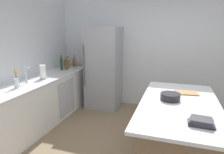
% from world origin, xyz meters
% --- Properties ---
extents(wall_rear, '(6.00, 0.10, 2.60)m').
position_xyz_m(wall_rear, '(0.00, 2.25, 1.30)').
color(wall_rear, silver).
rests_on(wall_rear, ground_plane).
extents(counter_run_left, '(0.69, 2.97, 0.92)m').
position_xyz_m(counter_run_left, '(-2.07, 0.63, 0.46)').
color(counter_run_left, silver).
rests_on(counter_run_left, ground_plane).
extents(kitchen_island, '(1.02, 1.95, 0.90)m').
position_xyz_m(kitchen_island, '(0.50, 0.16, 0.46)').
color(kitchen_island, '#7A6047').
rests_on(kitchen_island, ground_plane).
extents(refrigerator, '(0.76, 0.72, 1.91)m').
position_xyz_m(refrigerator, '(-1.21, 1.86, 0.95)').
color(refrigerator, '#93969B').
rests_on(refrigerator, ground_plane).
extents(sink_faucet, '(0.15, 0.05, 0.30)m').
position_xyz_m(sink_faucet, '(-2.12, 0.32, 1.07)').
color(sink_faucet, silver).
rests_on(sink_faucet, counter_run_left).
extents(flower_vase, '(0.08, 0.08, 0.33)m').
position_xyz_m(flower_vase, '(-2.04, 0.00, 1.02)').
color(flower_vase, silver).
rests_on(flower_vase, counter_run_left).
extents(paper_towel_roll, '(0.14, 0.14, 0.31)m').
position_xyz_m(paper_towel_roll, '(-2.01, 0.65, 1.05)').
color(paper_towel_roll, gray).
rests_on(paper_towel_roll, counter_run_left).
extents(hot_sauce_bottle, '(0.05, 0.05, 0.23)m').
position_xyz_m(hot_sauce_bottle, '(-2.09, 2.00, 1.01)').
color(hot_sauce_bottle, red).
rests_on(hot_sauce_bottle, counter_run_left).
extents(vinegar_bottle, '(0.05, 0.05, 0.31)m').
position_xyz_m(vinegar_bottle, '(-2.00, 1.90, 1.04)').
color(vinegar_bottle, '#994C23').
rests_on(vinegar_bottle, counter_run_left).
extents(olive_oil_bottle, '(0.06, 0.06, 0.29)m').
position_xyz_m(olive_oil_bottle, '(-2.12, 1.81, 1.03)').
color(olive_oil_bottle, olive).
rests_on(olive_oil_bottle, counter_run_left).
extents(gin_bottle, '(0.07, 0.07, 0.29)m').
position_xyz_m(gin_bottle, '(-2.10, 1.71, 1.03)').
color(gin_bottle, '#8CB79E').
rests_on(gin_bottle, counter_run_left).
extents(whiskey_bottle, '(0.09, 0.09, 0.28)m').
position_xyz_m(whiskey_bottle, '(-2.08, 1.61, 1.03)').
color(whiskey_bottle, brown).
rests_on(whiskey_bottle, counter_run_left).
extents(wine_bottle, '(0.06, 0.06, 0.35)m').
position_xyz_m(wine_bottle, '(-2.14, 1.52, 1.06)').
color(wine_bottle, '#19381E').
rests_on(wine_bottle, counter_run_left).
extents(cookbook_stack, '(0.26, 0.20, 0.07)m').
position_xyz_m(cookbook_stack, '(0.71, -0.44, 0.94)').
color(cookbook_stack, '#2D2D33').
rests_on(cookbook_stack, kitchen_island).
extents(mixing_bowl, '(0.27, 0.27, 0.10)m').
position_xyz_m(mixing_bowl, '(0.38, 0.23, 0.95)').
color(mixing_bowl, black).
rests_on(mixing_bowl, kitchen_island).
extents(cutting_board, '(0.36, 0.25, 0.02)m').
position_xyz_m(cutting_board, '(0.60, 0.60, 0.91)').
color(cutting_board, '#9E7042').
rests_on(cutting_board, kitchen_island).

